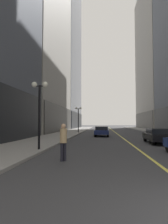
{
  "coord_description": "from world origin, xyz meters",
  "views": [
    {
      "loc": [
        -2.45,
        -3.48,
        1.83
      ],
      "look_at": [
        -6.04,
        35.76,
        3.95
      ],
      "focal_mm": 31.53,
      "sensor_mm": 36.0,
      "label": 1
    }
  ],
  "objects_px": {
    "pedestrian_in_tan_trench": "(63,139)",
    "street_lamp_left_near": "(39,100)",
    "street_lamp_left_far": "(78,114)",
    "car_navy": "(102,131)",
    "car_black": "(157,135)"
  },
  "relations": [
    {
      "from": "pedestrian_in_tan_trench",
      "to": "street_lamp_left_near",
      "type": "bearing_deg",
      "value": 127.0
    },
    {
      "from": "pedestrian_in_tan_trench",
      "to": "street_lamp_left_far",
      "type": "height_order",
      "value": "street_lamp_left_far"
    },
    {
      "from": "car_navy",
      "to": "street_lamp_left_far",
      "type": "distance_m",
      "value": 7.77
    },
    {
      "from": "car_black",
      "to": "car_navy",
      "type": "xyz_separation_m",
      "value": [
        -4.87,
        8.68,
        -0.0
      ]
    },
    {
      "from": "car_navy",
      "to": "street_lamp_left_far",
      "type": "bearing_deg",
      "value": 122.1
    },
    {
      "from": "street_lamp_left_far",
      "to": "pedestrian_in_tan_trench",
      "type": "bearing_deg",
      "value": -84.86
    },
    {
      "from": "car_navy",
      "to": "street_lamp_left_far",
      "type": "xyz_separation_m",
      "value": [
        -3.9,
        6.22,
        2.54
      ]
    },
    {
      "from": "car_black",
      "to": "street_lamp_left_near",
      "type": "bearing_deg",
      "value": -146.72
    },
    {
      "from": "pedestrian_in_tan_trench",
      "to": "street_lamp_left_far",
      "type": "xyz_separation_m",
      "value": [
        -2.11,
        23.46,
        2.22
      ]
    },
    {
      "from": "car_navy",
      "to": "street_lamp_left_near",
      "type": "distance_m",
      "value": 15.17
    },
    {
      "from": "pedestrian_in_tan_trench",
      "to": "street_lamp_left_far",
      "type": "relative_size",
      "value": 0.4
    },
    {
      "from": "street_lamp_left_near",
      "to": "street_lamp_left_far",
      "type": "distance_m",
      "value": 20.66
    },
    {
      "from": "car_black",
      "to": "street_lamp_left_near",
      "type": "xyz_separation_m",
      "value": [
        -8.77,
        -5.76,
        2.54
      ]
    },
    {
      "from": "car_black",
      "to": "pedestrian_in_tan_trench",
      "type": "distance_m",
      "value": 10.85
    },
    {
      "from": "car_black",
      "to": "street_lamp_left_far",
      "type": "relative_size",
      "value": 1.09
    }
  ]
}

